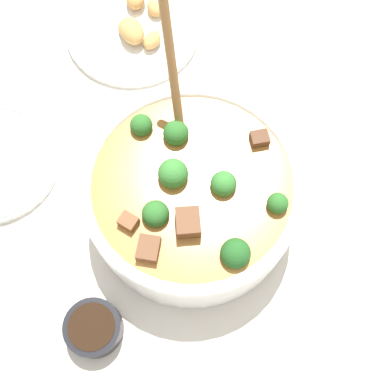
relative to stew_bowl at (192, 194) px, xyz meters
The scene contains 4 objects.
ground_plane 0.06m from the stew_bowl, ahead, with size 4.00×4.00×0.00m, color silver.
stew_bowl is the anchor object (origin of this frame).
condiment_bowl 0.22m from the stew_bowl, 144.19° to the right, with size 0.08×0.08×0.04m.
food_plate 0.35m from the stew_bowl, 90.16° to the left, with size 0.23×0.23×0.05m.
Camera 1 is at (-0.07, -0.23, 0.68)m, focal length 45.00 mm.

